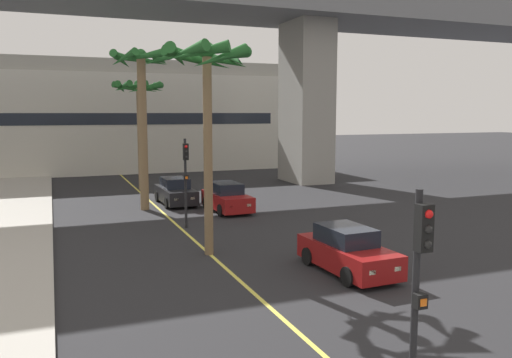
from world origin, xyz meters
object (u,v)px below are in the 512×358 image
(car_queue_third, at_px, (227,198))
(traffic_light_median_far, at_px, (186,171))
(car_queue_front, at_px, (176,192))
(palm_tree_far_median, at_px, (142,87))
(palm_tree_mid_median, at_px, (207,75))
(car_queue_second, at_px, (347,251))
(palm_tree_near_median, at_px, (139,96))
(traffic_light_median_near, at_px, (419,281))

(car_queue_third, xyz_separation_m, traffic_light_median_far, (-3.11, -3.40, 1.99))
(car_queue_front, bearing_deg, palm_tree_far_median, -150.55)
(car_queue_third, distance_m, palm_tree_mid_median, 10.76)
(car_queue_second, distance_m, palm_tree_far_median, 16.02)
(car_queue_front, xyz_separation_m, palm_tree_far_median, (-1.99, -1.12, 6.04))
(car_queue_third, height_order, palm_tree_far_median, palm_tree_far_median)
(palm_tree_far_median, bearing_deg, car_queue_second, -72.47)
(car_queue_front, bearing_deg, car_queue_third, -55.95)
(car_queue_front, xyz_separation_m, palm_tree_near_median, (-0.95, 6.66, 5.80))
(car_queue_front, bearing_deg, traffic_light_median_near, -93.18)
(car_queue_front, distance_m, car_queue_third, 3.84)
(traffic_light_median_far, height_order, palm_tree_near_median, palm_tree_near_median)
(traffic_light_median_near, xyz_separation_m, palm_tree_near_median, (0.37, 30.30, 3.81))
(car_queue_front, relative_size, traffic_light_median_far, 0.98)
(car_queue_front, xyz_separation_m, traffic_light_median_far, (-0.96, -6.59, 1.99))
(car_queue_second, distance_m, car_queue_third, 12.09)
(palm_tree_far_median, bearing_deg, traffic_light_median_far, -79.37)
(palm_tree_mid_median, relative_size, palm_tree_far_median, 0.91)
(car_queue_front, height_order, palm_tree_near_median, palm_tree_near_median)
(traffic_light_median_far, relative_size, palm_tree_far_median, 0.48)
(palm_tree_mid_median, bearing_deg, car_queue_second, -45.91)
(car_queue_front, xyz_separation_m, car_queue_second, (2.48, -15.27, 0.00))
(car_queue_front, xyz_separation_m, car_queue_third, (2.15, -3.18, 0.00))
(car_queue_front, height_order, traffic_light_median_near, traffic_light_median_near)
(traffic_light_median_near, distance_m, palm_tree_far_median, 22.89)
(palm_tree_far_median, bearing_deg, palm_tree_mid_median, -85.96)
(car_queue_front, relative_size, palm_tree_near_median, 0.54)
(car_queue_third, height_order, palm_tree_near_median, palm_tree_near_median)
(car_queue_front, bearing_deg, palm_tree_mid_median, -96.32)
(car_queue_front, distance_m, car_queue_second, 15.47)
(car_queue_second, bearing_deg, car_queue_third, 91.57)
(car_queue_third, distance_m, traffic_light_median_near, 20.85)
(car_queue_third, bearing_deg, traffic_light_median_near, -99.61)
(car_queue_second, relative_size, traffic_light_median_far, 0.99)
(traffic_light_median_far, xyz_separation_m, palm_tree_near_median, (0.02, 13.25, 3.81))
(palm_tree_mid_median, height_order, palm_tree_far_median, palm_tree_far_median)
(traffic_light_median_far, bearing_deg, car_queue_third, 47.57)
(car_queue_third, relative_size, palm_tree_mid_median, 0.52)
(traffic_light_median_far, bearing_deg, palm_tree_near_median, 89.93)
(car_queue_front, height_order, palm_tree_far_median, palm_tree_far_median)
(car_queue_front, relative_size, car_queue_third, 1.00)
(car_queue_third, xyz_separation_m, palm_tree_mid_median, (-3.41, -8.22, 6.05))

